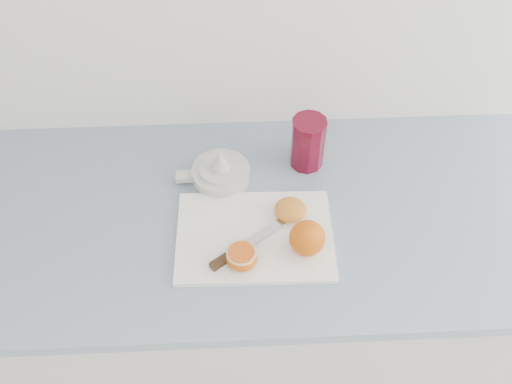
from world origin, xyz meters
TOP-DOWN VIEW (x-y plane):
  - counter at (0.22, 1.70)m, footprint 2.45×0.64m
  - cutting_board at (0.16, 1.62)m, footprint 0.35×0.25m
  - whole_orange at (0.27, 1.58)m, footprint 0.08×0.08m
  - half_orange at (0.13, 1.55)m, footprint 0.07×0.07m
  - squeezed_shell at (0.24, 1.68)m, footprint 0.07×0.07m
  - paring_knife at (0.12, 1.58)m, footprint 0.19×0.15m
  - citrus_juicer at (0.08, 1.80)m, footprint 0.18×0.14m
  - red_tumbler at (0.29, 1.85)m, footprint 0.08×0.08m

SIDE VIEW (x-z plane):
  - counter at x=0.22m, z-range 0.00..0.89m
  - cutting_board at x=0.16m, z-range 0.89..0.90m
  - paring_knife at x=0.12m, z-range 0.90..0.92m
  - citrus_juicer at x=0.08m, z-range 0.87..0.96m
  - squeezed_shell at x=0.24m, z-range 0.90..0.93m
  - half_orange at x=0.13m, z-range 0.90..0.94m
  - whole_orange at x=0.27m, z-range 0.90..0.98m
  - red_tumbler at x=0.29m, z-range 0.88..1.02m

